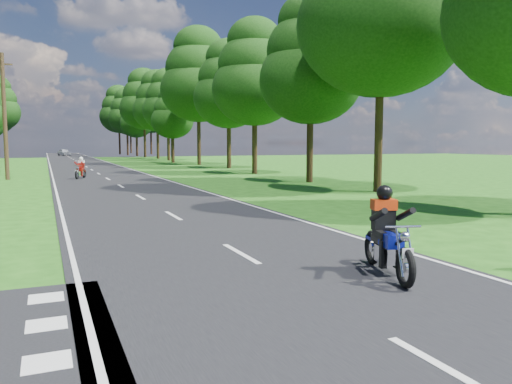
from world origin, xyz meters
name	(u,v)px	position (x,y,z in m)	size (l,w,h in m)	color
ground	(282,278)	(0.00, 0.00, 0.00)	(160.00, 160.00, 0.00)	#1D5012
main_road	(82,165)	(0.00, 50.00, 0.01)	(7.00, 140.00, 0.02)	black
road_markings	(82,165)	(-0.14, 48.13, 0.02)	(7.40, 140.00, 0.01)	silver
treeline	(86,97)	(1.43, 60.06, 8.25)	(40.00, 115.35, 14.78)	black
telegraph_pole	(5,116)	(-6.00, 28.00, 4.07)	(1.20, 0.26, 8.00)	#382616
rider_near_blue	(388,231)	(1.76, -0.62, 0.81)	(0.64, 1.91, 1.59)	#0D1793
rider_far_red	(80,168)	(-1.61, 27.07, 0.73)	(0.57, 1.72, 1.43)	maroon
distant_car	(64,152)	(-0.44, 91.14, 0.67)	(1.53, 3.80, 1.30)	silver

